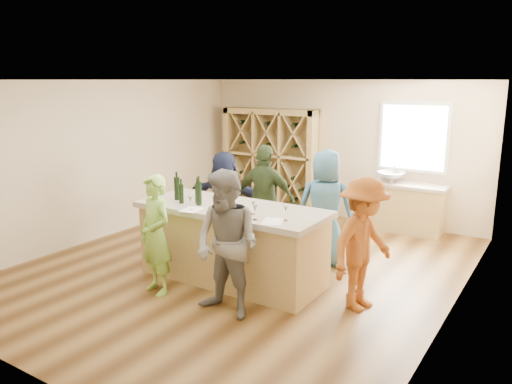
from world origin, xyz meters
The scene contains 33 objects.
floor centered at (0.00, 0.00, -0.05)m, with size 6.00×7.00×0.10m, color brown.
ceiling centered at (0.00, 0.00, 2.85)m, with size 6.00×7.00×0.10m, color white.
wall_back centered at (0.00, 3.55, 1.40)m, with size 6.00×0.10×2.80m, color beige.
wall_front centered at (0.00, -3.55, 1.40)m, with size 6.00×0.10×2.80m, color beige.
wall_left centered at (-3.05, 0.00, 1.40)m, with size 0.10×7.00×2.80m, color beige.
wall_right centered at (3.05, 0.00, 1.40)m, with size 0.10×7.00×2.80m, color beige.
window_frame centered at (1.50, 3.47, 1.75)m, with size 1.30×0.06×1.30m, color white.
window_pane centered at (1.50, 3.44, 1.75)m, with size 1.18×0.01×1.18m, color white.
wine_rack centered at (-1.50, 3.27, 1.10)m, with size 2.20×0.45×2.20m, color tan.
back_counter_base centered at (1.40, 3.20, 0.43)m, with size 1.60×0.58×0.86m, color tan.
back_counter_top centered at (1.40, 3.20, 0.89)m, with size 1.70×0.62×0.06m, color #B1A491.
sink centered at (1.20, 3.20, 1.01)m, with size 0.54×0.54×0.19m, color silver.
faucet centered at (1.20, 3.38, 1.07)m, with size 0.02×0.02×0.30m, color silver.
tasting_counter_base centered at (0.14, -0.48, 0.50)m, with size 2.60×1.00×1.00m, color tan.
tasting_counter_top centered at (0.14, -0.48, 1.04)m, with size 2.72×1.12×0.08m, color #B1A491.
wine_bottle_a centered at (-0.77, -0.59, 1.25)m, with size 0.08×0.08×0.34m, color black.
wine_bottle_b centered at (-0.57, -0.72, 1.22)m, with size 0.07×0.07×0.27m, color black.
wine_bottle_c centered at (-0.37, -0.60, 1.22)m, with size 0.07×0.07×0.29m, color black.
wine_bottle_d centered at (-0.29, -0.67, 1.25)m, with size 0.08×0.08×0.33m, color black.
wine_glass_a centered at (-0.22, -0.94, 1.18)m, with size 0.07×0.07×0.19m, color white.
wine_glass_b centered at (0.30, -0.94, 1.17)m, with size 0.07×0.07×0.18m, color white.
wine_glass_c centered at (0.78, -0.89, 1.18)m, with size 0.07×0.07×0.20m, color white.
wine_glass_d centered at (0.62, -0.68, 1.16)m, with size 0.06×0.06×0.16m, color white.
wine_glass_e centered at (1.12, -0.71, 1.18)m, with size 0.07×0.07×0.19m, color white.
tasting_menu_a centered at (-0.21, -0.93, 1.08)m, with size 0.23×0.32×0.00m, color white.
tasting_menu_b centered at (0.41, -0.88, 1.08)m, with size 0.23×0.31×0.00m, color white.
tasting_menu_c centered at (1.01, -0.83, 1.08)m, with size 0.24×0.33×0.00m, color white.
person_near_left centered at (-0.45, -1.39, 0.80)m, with size 0.59×0.43×1.61m, color #8CC64C.
person_near_right centered at (0.73, -1.42, 0.89)m, with size 0.87×0.48×1.79m, color slate.
person_server centered at (2.03, -0.36, 0.84)m, with size 1.08×0.50×1.67m, color #994C19.
person_far_mid centered at (-0.09, 0.77, 0.89)m, with size 1.05×0.54×1.79m, color #263319.
person_far_right centered at (0.98, 0.77, 0.90)m, with size 0.88×0.57×1.80m, color #335972.
person_far_left centered at (-1.01, 0.92, 0.80)m, with size 1.49×0.54×1.61m, color #191E38.
Camera 1 is at (4.07, -5.96, 2.80)m, focal length 35.00 mm.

